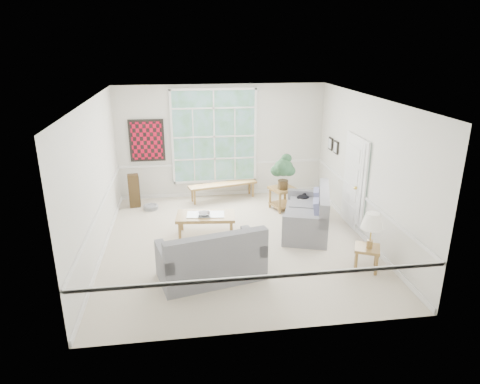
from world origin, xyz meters
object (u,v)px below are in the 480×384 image
object	(u,v)px
loveseat_right	(306,211)
side_table	(366,258)
coffee_table	(206,225)
end_table	(282,198)
loveseat_front	(211,252)

from	to	relation	value
loveseat_right	side_table	size ratio (longest dim) A/B	3.97
coffee_table	end_table	world-z (taller)	end_table
end_table	side_table	world-z (taller)	end_table
coffee_table	side_table	world-z (taller)	coffee_table
end_table	coffee_table	bearing A→B (deg)	-148.08
loveseat_front	coffee_table	bearing A→B (deg)	75.89
loveseat_right	coffee_table	xyz separation A→B (m)	(-2.22, 0.11, -0.25)
loveseat_front	end_table	bearing A→B (deg)	43.04
loveseat_right	end_table	distance (m)	1.40
loveseat_front	coffee_table	distance (m)	1.82
end_table	loveseat_right	bearing A→B (deg)	-81.29
loveseat_right	side_table	bearing A→B (deg)	-52.88
end_table	side_table	distance (m)	3.30
end_table	side_table	size ratio (longest dim) A/B	1.25
loveseat_front	end_table	world-z (taller)	loveseat_front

